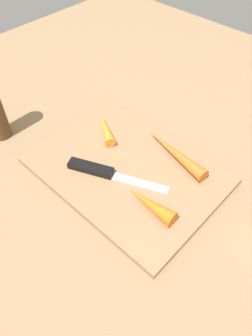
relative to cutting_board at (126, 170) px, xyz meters
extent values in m
plane|color=#8C6D4C|center=(0.00, 0.00, -0.01)|extent=(1.40, 1.40, 0.00)
cube|color=#99704C|center=(0.00, 0.00, 0.00)|extent=(0.36, 0.26, 0.01)
cube|color=#B7B7BC|center=(-0.05, 0.01, 0.01)|extent=(0.11, 0.06, 0.00)
cube|color=black|center=(0.05, 0.05, 0.01)|extent=(0.09, 0.06, 0.01)
cone|color=orange|center=(0.10, -0.05, 0.02)|extent=(0.09, 0.07, 0.02)
cone|color=orange|center=(-0.05, -0.09, 0.02)|extent=(0.16, 0.05, 0.03)
cone|color=orange|center=(-0.09, 0.04, 0.02)|extent=(0.10, 0.03, 0.03)
camera|label=1|loc=(-0.28, 0.30, 0.47)|focal=33.93mm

